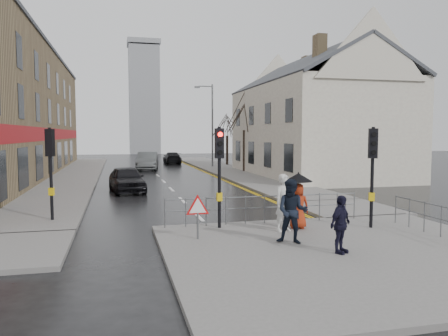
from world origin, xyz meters
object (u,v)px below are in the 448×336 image
pedestrian_a (284,203)px  car_mid (148,161)px  car_parked (127,179)px  pedestrian_d (340,224)px  pedestrian_b (292,211)px  pedestrian_with_umbrella (298,197)px

pedestrian_a → car_mid: size_ratio=0.37×
car_parked → car_mid: 15.41m
pedestrian_d → car_parked: size_ratio=0.36×
pedestrian_a → car_mid: pedestrian_a is taller
car_mid → pedestrian_b: bearing=-78.2°
car_mid → pedestrian_with_umbrella: bearing=-75.9°
pedestrian_with_umbrella → car_mid: (-3.15, 27.20, -0.38)m
pedestrian_d → car_mid: bearing=63.0°
pedestrian_b → car_mid: (-2.18, 29.01, -0.24)m
pedestrian_d → pedestrian_b: bearing=90.0°
pedestrian_a → car_parked: (-4.75, 12.22, -0.34)m
pedestrian_d → car_parked: bearing=76.5°
pedestrian_b → pedestrian_d: pedestrian_b is taller
car_parked → pedestrian_d: bearing=-77.9°
car_parked → pedestrian_with_umbrella: bearing=-72.9°
pedestrian_d → car_parked: pedestrian_d is taller
pedestrian_b → car_mid: pedestrian_b is taller
pedestrian_b → pedestrian_with_umbrella: bearing=91.8°
car_parked → car_mid: bearing=74.8°
pedestrian_a → pedestrian_d: size_ratio=1.21×
pedestrian_b → pedestrian_d: bearing=-27.5°
car_mid → pedestrian_d: bearing=-76.8°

